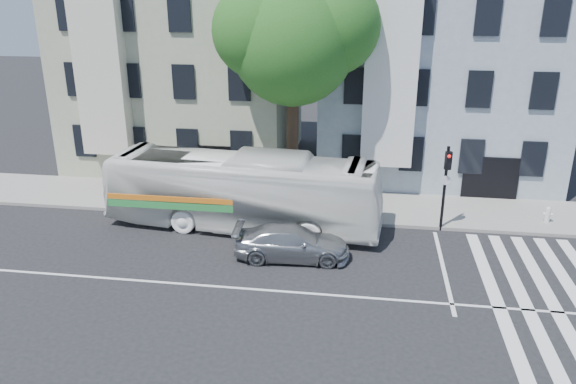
% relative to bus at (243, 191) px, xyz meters
% --- Properties ---
extents(ground, '(120.00, 120.00, 0.00)m').
position_rel_bus_xyz_m(ground, '(1.67, -5.20, -1.64)').
color(ground, black).
rests_on(ground, ground).
extents(sidewalk_far, '(80.00, 4.00, 0.15)m').
position_rel_bus_xyz_m(sidewalk_far, '(1.67, 2.80, -1.57)').
color(sidewalk_far, gray).
rests_on(sidewalk_far, ground).
extents(building_left, '(12.00, 10.00, 11.00)m').
position_rel_bus_xyz_m(building_left, '(-5.33, 9.80, 3.86)').
color(building_left, '#9CA288').
rests_on(building_left, ground).
extents(building_right, '(12.00, 10.00, 11.00)m').
position_rel_bus_xyz_m(building_right, '(8.67, 9.80, 3.86)').
color(building_right, '#8D99A7').
rests_on(building_right, ground).
extents(street_tree, '(7.30, 5.90, 11.10)m').
position_rel_bus_xyz_m(street_tree, '(1.73, 3.54, 6.19)').
color(street_tree, '#2D2116').
rests_on(street_tree, ground).
extents(bus, '(3.77, 11.99, 3.29)m').
position_rel_bus_xyz_m(bus, '(0.00, 0.00, 0.00)').
color(bus, white).
rests_on(bus, ground).
extents(sedan, '(2.08, 4.52, 1.28)m').
position_rel_bus_xyz_m(sedan, '(2.48, -2.64, -1.00)').
color(sedan, '#AAADB1').
rests_on(sedan, ground).
extents(hedge, '(8.07, 4.31, 0.70)m').
position_rel_bus_xyz_m(hedge, '(-1.37, 1.10, -1.14)').
color(hedge, '#31611F').
rests_on(hedge, sidewalk_far).
extents(traffic_signal, '(0.38, 0.51, 3.72)m').
position_rel_bus_xyz_m(traffic_signal, '(8.42, 0.74, 0.76)').
color(traffic_signal, black).
rests_on(traffic_signal, ground).
extents(fire_hydrant, '(0.39, 0.23, 0.71)m').
position_rel_bus_xyz_m(fire_hydrant, '(13.07, 2.06, -1.13)').
color(fire_hydrant, silver).
rests_on(fire_hydrant, sidewalk_far).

